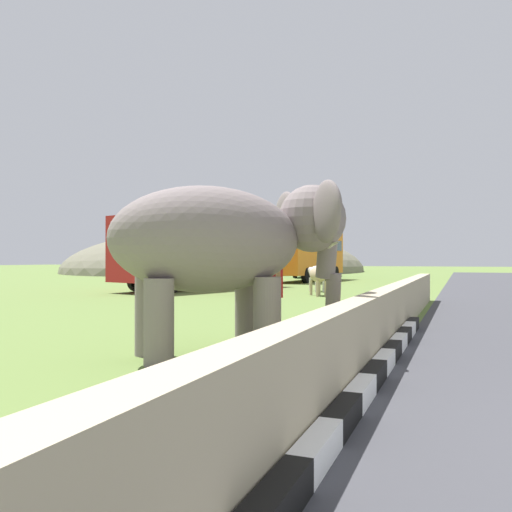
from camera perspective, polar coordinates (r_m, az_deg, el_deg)
The scene contains 11 objects.
striped_curb at distance 4.60m, azimuth 8.13°, elevation -18.43°, with size 16.20×0.20×0.24m.
barrier_parapet at distance 6.82m, azimuth 10.27°, elevation -9.19°, with size 28.00×0.36×1.00m, color tan.
elephant at distance 8.50m, azimuth -2.94°, elevation 1.54°, with size 3.79×3.87×2.83m.
person_handler at distance 10.07m, azimuth 1.89°, elevation -3.88°, with size 0.53×0.46×1.66m.
bus_red at distance 26.95m, azimuth -6.16°, elevation 0.81°, with size 9.94×5.07×3.50m.
bus_orange at distance 36.96m, azimuth 5.44°, elevation 0.50°, with size 9.36×3.32×3.50m.
bus_teal at distance 45.92m, azimuth 6.08°, elevation 0.34°, with size 8.96×4.07×3.50m.
cow_near at distance 25.24m, azimuth 6.58°, elevation -1.87°, with size 1.80×1.40×1.23m.
cow_mid at distance 22.29m, azimuth -0.92°, elevation -2.07°, with size 1.10×1.91×1.23m.
cow_far at distance 22.18m, azimuth 6.81°, elevation -2.08°, with size 1.82×1.37×1.23m.
hill_east at distance 65.88m, azimuth -3.67°, elevation -1.67°, with size 43.21×34.57×10.28m.
Camera 1 is at (-4.61, 3.10, 1.55)m, focal length 36.86 mm.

